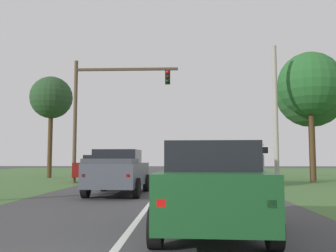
% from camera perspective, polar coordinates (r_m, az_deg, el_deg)
% --- Properties ---
extents(ground_plane, '(120.00, 120.00, 0.00)m').
position_cam_1_polar(ground_plane, '(14.77, -2.19, -11.04)').
color(ground_plane, '#424244').
extents(red_suv_near, '(2.40, 4.64, 1.88)m').
position_cam_1_polar(red_suv_near, '(8.00, 6.65, -8.97)').
color(red_suv_near, '#194C23').
rests_on(red_suv_near, ground_plane).
extents(pickup_truck_lead, '(2.36, 5.00, 1.93)m').
position_cam_1_polar(pickup_truck_lead, '(16.24, -7.65, -6.92)').
color(pickup_truck_lead, '#4C515B').
rests_on(pickup_truck_lead, ground_plane).
extents(traffic_light, '(6.82, 0.40, 7.97)m').
position_cam_1_polar(traffic_light, '(24.55, -10.26, 3.60)').
color(traffic_light, brown).
rests_on(traffic_light, ground_plane).
extents(keep_moving_sign, '(0.60, 0.09, 2.36)m').
position_cam_1_polar(keep_moving_sign, '(21.39, 14.47, -4.95)').
color(keep_moving_sign, gray).
rests_on(keep_moving_sign, ground_plane).
extents(oak_tree_right, '(4.92, 4.92, 8.69)m').
position_cam_1_polar(oak_tree_right, '(28.34, 21.12, 4.80)').
color(oak_tree_right, '#4C351E').
rests_on(oak_tree_right, ground_plane).
extents(crossing_suv_far, '(4.47, 2.11, 1.77)m').
position_cam_1_polar(crossing_suv_far, '(24.94, -9.16, -6.36)').
color(crossing_suv_far, maroon).
rests_on(crossing_suv_far, ground_plane).
extents(utility_pole_right, '(0.28, 0.28, 8.53)m').
position_cam_1_polar(utility_pole_right, '(23.58, 16.22, 1.79)').
color(utility_pole_right, '#9E998E').
rests_on(utility_pole_right, ground_plane).
extents(extra_tree_1, '(4.20, 4.20, 8.61)m').
position_cam_1_polar(extra_tree_1, '(26.52, 20.97, 6.02)').
color(extra_tree_1, '#4C351E').
rests_on(extra_tree_1, ground_plane).
extents(extra_tree_2, '(3.42, 3.42, 8.23)m').
position_cam_1_polar(extra_tree_2, '(31.80, -17.51, 4.09)').
color(extra_tree_2, '#4C351E').
rests_on(extra_tree_2, ground_plane).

